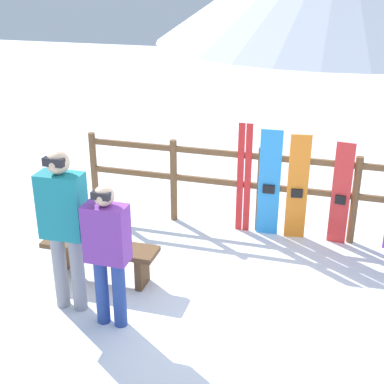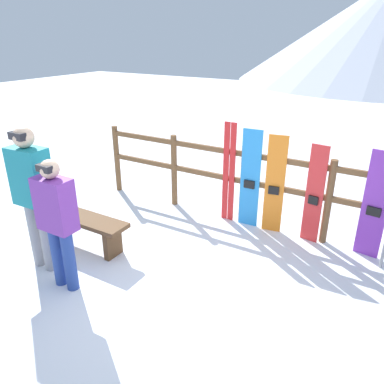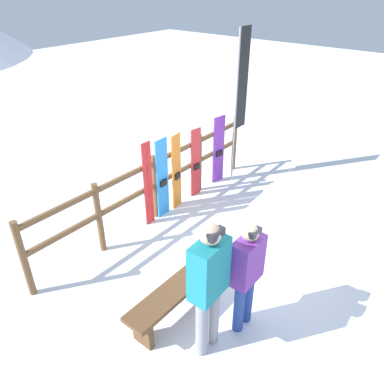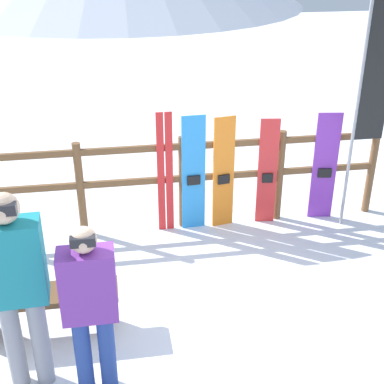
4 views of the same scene
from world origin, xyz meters
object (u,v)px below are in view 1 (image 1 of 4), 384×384
at_px(person_purple, 107,248).
at_px(snowboard_orange, 297,188).
at_px(bench, 100,253).
at_px(person_teal, 64,221).
at_px(ski_pair_red, 244,179).
at_px(snowboard_red, 341,194).
at_px(snowboard_blue, 269,184).

xyz_separation_m(person_purple, snowboard_orange, (1.62, 2.54, -0.17)).
relative_size(bench, snowboard_orange, 0.95).
height_order(person_teal, ski_pair_red, person_teal).
bearing_deg(person_teal, snowboard_red, 41.05).
distance_m(person_purple, person_teal, 0.59).
xyz_separation_m(person_purple, ski_pair_red, (0.88, 2.54, -0.12)).
distance_m(person_purple, snowboard_orange, 3.02).
bearing_deg(ski_pair_red, snowboard_blue, -0.55).
bearing_deg(person_teal, snowboard_orange, 47.73).
bearing_deg(snowboard_red, person_teal, -138.95).
relative_size(ski_pair_red, snowboard_red, 1.11).
relative_size(snowboard_orange, snowboard_red, 1.04).
height_order(ski_pair_red, snowboard_red, ski_pair_red).
relative_size(person_teal, snowboard_blue, 1.20).
distance_m(bench, person_purple, 1.07).
bearing_deg(snowboard_blue, bench, -134.33).
bearing_deg(person_teal, ski_pair_red, 59.06).
distance_m(snowboard_blue, snowboard_red, 0.96).
height_order(snowboard_orange, snowboard_red, snowboard_orange).
height_order(person_purple, person_teal, person_teal).
height_order(person_purple, snowboard_orange, person_purple).
height_order(bench, snowboard_orange, snowboard_orange).
bearing_deg(person_purple, snowboard_orange, 57.43).
height_order(bench, snowboard_blue, snowboard_blue).
xyz_separation_m(bench, person_purple, (0.49, -0.77, 0.56)).
bearing_deg(snowboard_red, snowboard_blue, 179.99).
bearing_deg(snowboard_orange, ski_pair_red, 179.73).
height_order(person_purple, snowboard_red, person_purple).
relative_size(person_purple, person_teal, 0.86).
bearing_deg(ski_pair_red, snowboard_orange, -0.27).
relative_size(person_teal, ski_pair_red, 1.15).
relative_size(bench, person_teal, 0.77).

